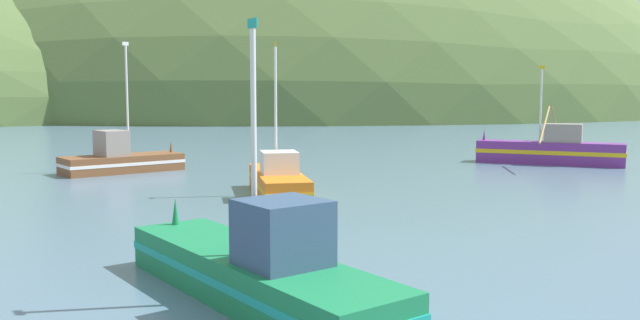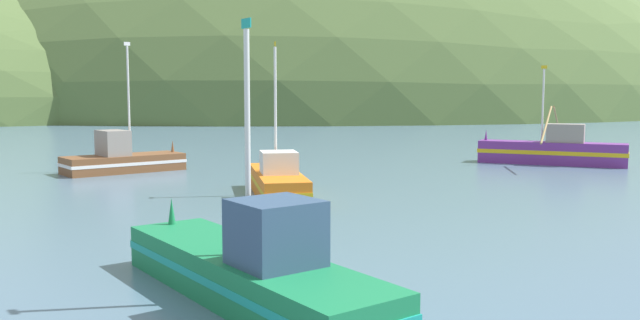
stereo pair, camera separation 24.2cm
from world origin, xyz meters
TOP-DOWN VIEW (x-y plane):
  - hill_mid_left at (24.81, 173.42)m, footprint 200.19×160.15m
  - hill_mid_right at (-11.64, 211.19)m, footprint 211.24×168.99m
  - fishing_boat_orange at (-8.44, 33.10)m, footprint 2.21×7.59m
  - fishing_boat_green at (-11.33, 19.18)m, footprint 5.23×8.65m
  - fishing_boat_purple at (10.79, 42.21)m, footprint 8.11×9.29m
  - fishing_boat_brown at (-15.64, 44.19)m, footprint 7.11×5.10m

SIDE VIEW (x-z plane):
  - hill_mid_left at x=24.81m, z-range -46.15..46.15m
  - hill_mid_right at x=-11.64m, z-range -35.59..35.59m
  - fishing_boat_green at x=-11.33m, z-range -2.31..3.67m
  - fishing_boat_orange at x=-8.44m, z-range -2.66..4.04m
  - fishing_boat_brown at x=-15.64m, z-range -2.97..4.43m
  - fishing_boat_purple at x=10.79m, z-range -2.23..4.04m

